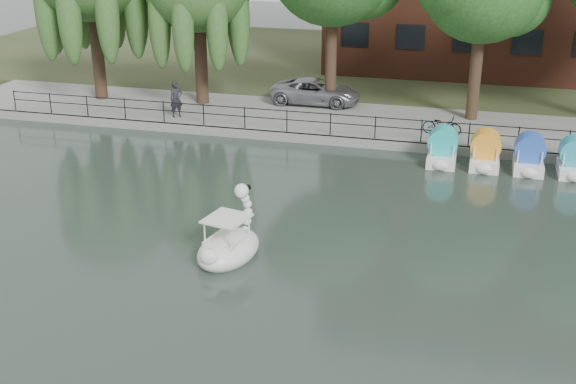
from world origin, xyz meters
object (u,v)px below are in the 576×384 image
at_px(bicycle, 442,124).
at_px(pedestrian, 176,97).
at_px(minivan, 316,90).
at_px(swan_boat, 229,243).

bearing_deg(bicycle, pedestrian, 98.12).
bearing_deg(minivan, bicycle, -119.21).
distance_m(bicycle, swan_boat, 14.12).
height_order(pedestrian, swan_boat, pedestrian).
xyz_separation_m(pedestrian, swan_boat, (7.07, -12.68, -0.92)).
bearing_deg(minivan, pedestrian, 124.67).
height_order(bicycle, pedestrian, pedestrian).
bearing_deg(pedestrian, swan_boat, -101.39).
bearing_deg(swan_boat, pedestrian, 131.87).
relative_size(bicycle, swan_boat, 0.62).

